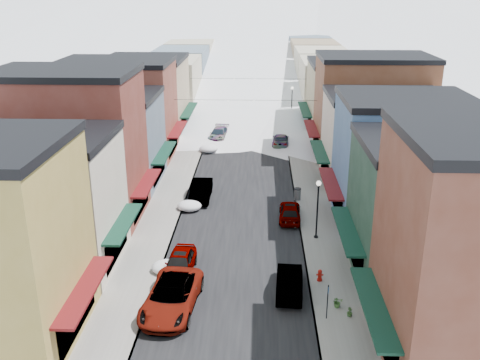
# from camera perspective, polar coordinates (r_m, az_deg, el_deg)

# --- Properties ---
(road) EXTENTS (10.00, 160.00, 0.01)m
(road) POSITION_cam_1_polar(r_m,az_deg,el_deg) (82.71, 0.94, 7.08)
(road) COLOR black
(road) RESTS_ON ground
(sidewalk_left) EXTENTS (3.20, 160.00, 0.15)m
(sidewalk_left) POSITION_cam_1_polar(r_m,az_deg,el_deg) (83.09, -3.65, 7.15)
(sidewalk_left) COLOR gray
(sidewalk_left) RESTS_ON ground
(sidewalk_right) EXTENTS (3.20, 160.00, 0.15)m
(sidewalk_right) POSITION_cam_1_polar(r_m,az_deg,el_deg) (82.83, 5.55, 7.05)
(sidewalk_right) COLOR gray
(sidewalk_right) RESTS_ON ground
(curb_left) EXTENTS (0.10, 160.00, 0.15)m
(curb_left) POSITION_cam_1_polar(r_m,az_deg,el_deg) (82.95, -2.57, 7.15)
(curb_left) COLOR slate
(curb_left) RESTS_ON ground
(curb_right) EXTENTS (0.10, 160.00, 0.15)m
(curb_right) POSITION_cam_1_polar(r_m,az_deg,el_deg) (82.75, 4.47, 7.08)
(curb_right) COLOR slate
(curb_right) RESTS_ON ground
(bldg_l_cream) EXTENTS (11.30, 8.20, 9.50)m
(bldg_l_cream) POSITION_cam_1_polar(r_m,az_deg,el_deg) (38.80, -20.53, -2.13)
(bldg_l_cream) COLOR beige
(bldg_l_cream) RESTS_ON ground
(bldg_l_brick_near) EXTENTS (12.30, 8.20, 12.50)m
(bldg_l_brick_near) POSITION_cam_1_polar(r_m,az_deg,el_deg) (45.55, -17.67, 3.41)
(bldg_l_brick_near) COLOR maroon
(bldg_l_brick_near) RESTS_ON ground
(bldg_l_grayblue) EXTENTS (11.30, 9.20, 9.00)m
(bldg_l_grayblue) POSITION_cam_1_polar(r_m,az_deg,el_deg) (53.63, -14.05, 4.25)
(bldg_l_grayblue) COLOR slate
(bldg_l_grayblue) RESTS_ON ground
(bldg_l_brick_far) EXTENTS (13.30, 9.20, 11.00)m
(bldg_l_brick_far) POSITION_cam_1_polar(r_m,az_deg,el_deg) (62.08, -12.81, 7.41)
(bldg_l_brick_far) COLOR brown
(bldg_l_brick_far) RESTS_ON ground
(bldg_l_tan) EXTENTS (11.30, 11.20, 10.00)m
(bldg_l_tan) POSITION_cam_1_polar(r_m,az_deg,el_deg) (71.47, -10.01, 8.81)
(bldg_l_tan) COLOR tan
(bldg_l_tan) RESTS_ON ground
(bldg_r_green) EXTENTS (11.30, 9.20, 9.50)m
(bldg_r_green) POSITION_cam_1_polar(r_m,az_deg,el_deg) (37.22, 20.05, -3.00)
(bldg_r_green) COLOR #1A3628
(bldg_r_green) RESTS_ON ground
(bldg_r_blue) EXTENTS (11.30, 9.20, 10.50)m
(bldg_r_blue) POSITION_cam_1_polar(r_m,az_deg,el_deg) (45.16, 16.85, 2.03)
(bldg_r_blue) COLOR #3F6190
(bldg_r_blue) RESTS_ON ground
(bldg_r_cream) EXTENTS (12.30, 9.20, 9.00)m
(bldg_r_cream) POSITION_cam_1_polar(r_m,az_deg,el_deg) (53.86, 15.01, 4.23)
(bldg_r_cream) COLOR beige
(bldg_r_cream) RESTS_ON ground
(bldg_r_brick_far) EXTENTS (13.30, 9.20, 11.50)m
(bldg_r_brick_far) POSITION_cam_1_polar(r_m,az_deg,el_deg) (62.22, 13.84, 7.59)
(bldg_r_brick_far) COLOR brown
(bldg_r_brick_far) RESTS_ON ground
(bldg_r_tan) EXTENTS (11.30, 11.20, 9.50)m
(bldg_r_tan) POSITION_cam_1_polar(r_m,az_deg,el_deg) (71.87, 11.46, 8.58)
(bldg_r_tan) COLOR #91835F
(bldg_r_tan) RESTS_ON ground
(distant_blocks) EXTENTS (34.00, 55.00, 8.00)m
(distant_blocks) POSITION_cam_1_polar(r_m,az_deg,el_deg) (104.62, 1.24, 12.04)
(distant_blocks) COLOR gray
(distant_blocks) RESTS_ON ground
(overhead_cables) EXTENTS (16.40, 15.04, 0.04)m
(overhead_cables) POSITION_cam_1_polar(r_m,az_deg,el_deg) (69.22, 0.74, 9.76)
(overhead_cables) COLOR black
(overhead_cables) RESTS_ON ground
(car_white_suv) EXTENTS (3.49, 6.61, 1.77)m
(car_white_suv) POSITION_cam_1_polar(r_m,az_deg,el_deg) (33.26, -7.31, -12.23)
(car_white_suv) COLOR silver
(car_white_suv) RESTS_ON ground
(car_silver_sedan) EXTENTS (2.07, 4.69, 1.57)m
(car_silver_sedan) POSITION_cam_1_polar(r_m,az_deg,el_deg) (37.04, -6.42, -8.77)
(car_silver_sedan) COLOR #9EA2A6
(car_silver_sedan) RESTS_ON ground
(car_dark_hatch) EXTENTS (1.78, 5.09, 1.68)m
(car_dark_hatch) POSITION_cam_1_polar(r_m,az_deg,el_deg) (49.25, -4.19, -1.10)
(car_dark_hatch) COLOR black
(car_dark_hatch) RESTS_ON ground
(car_silver_wagon) EXTENTS (2.70, 5.42, 1.51)m
(car_silver_wagon) POSITION_cam_1_polar(r_m,az_deg,el_deg) (68.34, -2.27, 4.93)
(car_silver_wagon) COLOR #96979D
(car_silver_wagon) RESTS_ON ground
(car_green_sedan) EXTENTS (1.89, 4.75, 1.54)m
(car_green_sedan) POSITION_cam_1_polar(r_m,az_deg,el_deg) (34.85, 5.29, -10.75)
(car_green_sedan) COLOR black
(car_green_sedan) RESTS_ON ground
(car_gray_suv) EXTENTS (1.99, 4.50, 1.51)m
(car_gray_suv) POSITION_cam_1_polar(r_m,az_deg,el_deg) (45.03, 5.34, -3.34)
(car_gray_suv) COLOR gray
(car_gray_suv) RESTS_ON ground
(car_black_sedan) EXTENTS (2.36, 5.07, 1.43)m
(car_black_sedan) POSITION_cam_1_polar(r_m,az_deg,el_deg) (65.96, 4.37, 4.29)
(car_black_sedan) COLOR black
(car_black_sedan) RESTS_ON ground
(car_lane_silver) EXTENTS (2.12, 5.01, 1.69)m
(car_lane_silver) POSITION_cam_1_polar(r_m,az_deg,el_deg) (81.16, 0.02, 7.44)
(car_lane_silver) COLOR #97999F
(car_lane_silver) RESTS_ON ground
(car_lane_white) EXTENTS (3.23, 6.23, 1.68)m
(car_lane_white) POSITION_cam_1_polar(r_m,az_deg,el_deg) (88.24, 1.42, 8.45)
(car_lane_white) COLOR white
(car_lane_white) RESTS_ON ground
(fire_hydrant) EXTENTS (0.47, 0.36, 0.81)m
(fire_hydrant) POSITION_cam_1_polar(r_m,az_deg,el_deg) (36.26, 8.51, -10.04)
(fire_hydrant) COLOR #B01109
(fire_hydrant) RESTS_ON sidewalk_right
(parking_sign) EXTENTS (0.06, 0.31, 2.25)m
(parking_sign) POSITION_cam_1_polar(r_m,az_deg,el_deg) (32.10, 9.33, -12.43)
(parking_sign) COLOR black
(parking_sign) RESTS_ON sidewalk_right
(trash_can) EXTENTS (0.64, 0.64, 1.09)m
(trash_can) POSITION_cam_1_polar(r_m,az_deg,el_deg) (48.92, 6.15, -1.48)
(trash_can) COLOR slate
(trash_can) RESTS_ON sidewalk_right
(streetlamp_near) EXTENTS (0.39, 0.39, 4.68)m
(streetlamp_near) POSITION_cam_1_polar(r_m,az_deg,el_deg) (40.93, 8.29, -2.36)
(streetlamp_near) COLOR black
(streetlamp_near) RESTS_ON sidewalk_right
(streetlamp_far) EXTENTS (0.41, 0.41, 4.97)m
(streetlamp_far) POSITION_cam_1_polar(r_m,az_deg,el_deg) (77.25, 5.55, 8.55)
(streetlamp_far) COLOR black
(streetlamp_far) RESTS_ON sidewalk_right
(planter_near) EXTENTS (0.67, 0.60, 0.67)m
(planter_near) POSITION_cam_1_polar(r_m,az_deg,el_deg) (33.75, 10.36, -12.70)
(planter_near) COLOR #447434
(planter_near) RESTS_ON sidewalk_right
(planter_far) EXTENTS (0.45, 0.45, 0.57)m
(planter_far) POSITION_cam_1_polar(r_m,az_deg,el_deg) (33.10, 11.62, -13.63)
(planter_far) COLOR #355727
(planter_far) RESTS_ON sidewalk_right
(snow_pile_near) EXTENTS (2.11, 2.50, 0.89)m
(snow_pile_near) POSITION_cam_1_polar(r_m,az_deg,el_deg) (37.39, -7.73, -9.16)
(snow_pile_near) COLOR white
(snow_pile_near) RESTS_ON ground
(snow_pile_mid) EXTENTS (2.11, 2.50, 0.89)m
(snow_pile_mid) POSITION_cam_1_polar(r_m,az_deg,el_deg) (47.03, -5.38, -2.73)
(snow_pile_mid) COLOR white
(snow_pile_mid) RESTS_ON ground
(snow_pile_far) EXTENTS (2.21, 2.56, 0.93)m
(snow_pile_far) POSITION_cam_1_polar(r_m,az_deg,el_deg) (63.22, -3.35, 3.36)
(snow_pile_far) COLOR white
(snow_pile_far) RESTS_ON ground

